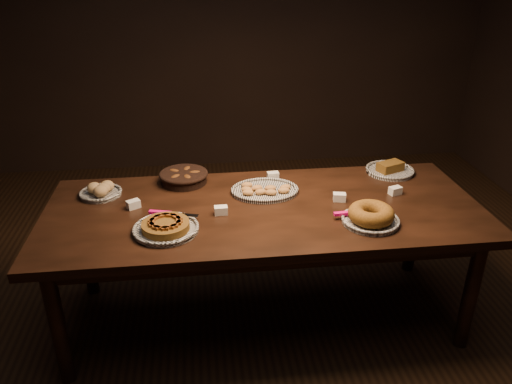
{
  "coord_description": "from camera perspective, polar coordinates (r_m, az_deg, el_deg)",
  "views": [
    {
      "loc": [
        -0.34,
        -2.42,
        2.01
      ],
      "look_at": [
        -0.04,
        0.05,
        0.82
      ],
      "focal_mm": 35.0,
      "sensor_mm": 36.0,
      "label": 1
    }
  ],
  "objects": [
    {
      "name": "bread_roll_plate",
      "position": [
        3.0,
        -17.3,
        0.15
      ],
      "size": [
        0.24,
        0.24,
        0.08
      ],
      "rotation": [
        0.0,
        0.0,
        -0.13
      ],
      "color": "white",
      "rests_on": "buffet_table"
    },
    {
      "name": "bundt_cake_plate",
      "position": [
        2.64,
        12.97,
        -2.68
      ],
      "size": [
        0.33,
        0.3,
        0.09
      ],
      "rotation": [
        0.0,
        0.0,
        -0.29
      ],
      "color": "black",
      "rests_on": "buffet_table"
    },
    {
      "name": "croissant_basket",
      "position": [
        3.05,
        -8.25,
        1.79
      ],
      "size": [
        0.3,
        0.3,
        0.07
      ],
      "rotation": [
        0.0,
        0.0,
        0.04
      ],
      "color": "black",
      "rests_on": "buffet_table"
    },
    {
      "name": "apple_tart_plate",
      "position": [
        2.55,
        -10.27,
        -3.96
      ],
      "size": [
        0.33,
        0.34,
        0.06
      ],
      "rotation": [
        0.0,
        0.0,
        0.04
      ],
      "color": "white",
      "rests_on": "buffet_table"
    },
    {
      "name": "madeleine_platter",
      "position": [
        2.9,
        0.97,
        0.22
      ],
      "size": [
        0.39,
        0.32,
        0.04
      ],
      "rotation": [
        0.0,
        0.0,
        -0.37
      ],
      "color": "black",
      "rests_on": "buffet_table"
    },
    {
      "name": "loaf_plate",
      "position": [
        3.29,
        15.06,
        2.51
      ],
      "size": [
        0.3,
        0.3,
        0.07
      ],
      "rotation": [
        0.0,
        0.0,
        0.39
      ],
      "color": "black",
      "rests_on": "buffet_table"
    },
    {
      "name": "ground",
      "position": [
        3.16,
        0.84,
        -13.87
      ],
      "size": [
        5.0,
        5.0,
        0.0
      ],
      "primitive_type": "plane",
      "color": "black",
      "rests_on": "ground"
    },
    {
      "name": "tent_cards",
      "position": [
        2.83,
        2.11,
        -0.34
      ],
      "size": [
        1.57,
        0.47,
        0.04
      ],
      "color": "white",
      "rests_on": "buffet_table"
    },
    {
      "name": "buffet_table",
      "position": [
        2.78,
        0.93,
        -3.07
      ],
      "size": [
        2.4,
        1.0,
        0.75
      ],
      "color": "black",
      "rests_on": "ground"
    }
  ]
}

